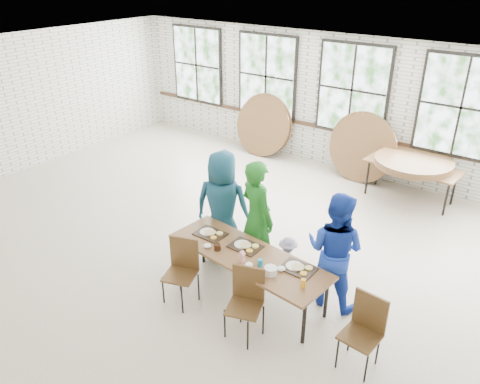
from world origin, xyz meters
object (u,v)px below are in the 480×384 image
object	(u,v)px
dining_table	(248,258)
chair_near_right	(246,296)
chair_near_left	(182,265)
storage_table	(412,168)

from	to	relation	value
dining_table	chair_near_right	size ratio (longest dim) A/B	2.59
chair_near_left	chair_near_right	distance (m)	1.11
chair_near_right	chair_near_left	bearing A→B (deg)	160.11
dining_table	chair_near_right	xyz separation A→B (m)	(0.38, -0.55, -0.13)
chair_near_left	chair_near_right	xyz separation A→B (m)	(1.11, -0.01, 0.00)
chair_near_right	storage_table	bearing A→B (deg)	66.03
dining_table	chair_near_right	bearing A→B (deg)	-50.12
dining_table	chair_near_left	bearing A→B (deg)	-138.41
chair_near_left	storage_table	size ratio (longest dim) A/B	0.51
dining_table	storage_table	bearing A→B (deg)	85.31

